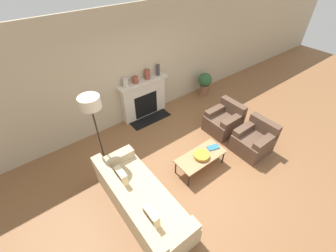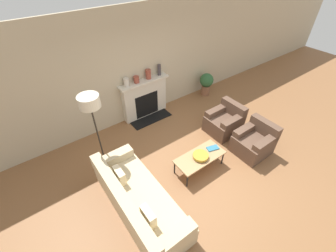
{
  "view_description": "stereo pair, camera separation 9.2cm",
  "coord_description": "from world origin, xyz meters",
  "views": [
    {
      "loc": [
        -2.63,
        -2.11,
        3.93
      ],
      "look_at": [
        -0.1,
        1.18,
        0.45
      ],
      "focal_mm": 24.0,
      "sensor_mm": 36.0,
      "label": 1
    },
    {
      "loc": [
        -2.55,
        -2.17,
        3.93
      ],
      "look_at": [
        -0.1,
        1.18,
        0.45
      ],
      "focal_mm": 24.0,
      "sensor_mm": 36.0,
      "label": 2
    }
  ],
  "objects": [
    {
      "name": "ground_plane",
      "position": [
        0.0,
        0.0,
        0.0
      ],
      "size": [
        18.0,
        18.0,
        0.0
      ],
      "primitive_type": "plane",
      "color": "brown"
    },
    {
      "name": "wall_back",
      "position": [
        0.0,
        2.55,
        1.45
      ],
      "size": [
        18.0,
        0.06,
        2.9
      ],
      "color": "#BCAD8E",
      "rests_on": "ground_plane"
    },
    {
      "name": "fireplace",
      "position": [
        0.02,
        2.41,
        0.54
      ],
      "size": [
        1.41,
        0.59,
        1.1
      ],
      "color": "beige",
      "rests_on": "ground_plane"
    },
    {
      "name": "couch",
      "position": [
        -1.66,
        -0.04,
        0.29
      ],
      "size": [
        0.86,
        2.2,
        0.75
      ],
      "rotation": [
        0.0,
        0.0,
        1.57
      ],
      "color": "#CCB78E",
      "rests_on": "ground_plane"
    },
    {
      "name": "armchair_near",
      "position": [
        1.29,
        -0.32,
        0.3
      ],
      "size": [
        0.8,
        0.73,
        0.77
      ],
      "rotation": [
        0.0,
        0.0,
        -1.57
      ],
      "color": "brown",
      "rests_on": "ground_plane"
    },
    {
      "name": "armchair_far",
      "position": [
        1.29,
        0.6,
        0.3
      ],
      "size": [
        0.8,
        0.73,
        0.77
      ],
      "rotation": [
        0.0,
        0.0,
        -1.57
      ],
      "color": "brown",
      "rests_on": "ground_plane"
    },
    {
      "name": "coffee_table",
      "position": [
        -0.1,
        0.03,
        0.35
      ],
      "size": [
        1.11,
        0.5,
        0.38
      ],
      "color": "tan",
      "rests_on": "ground_plane"
    },
    {
      "name": "bowl",
      "position": [
        -0.11,
        0.01,
        0.43
      ],
      "size": [
        0.33,
        0.33,
        0.08
      ],
      "color": "#BC8E2D",
      "rests_on": "coffee_table"
    },
    {
      "name": "book",
      "position": [
        0.29,
        0.04,
        0.4
      ],
      "size": [
        0.29,
        0.21,
        0.02
      ],
      "rotation": [
        0.0,
        0.0,
        -0.28
      ],
      "color": "teal",
      "rests_on": "coffee_table"
    },
    {
      "name": "floor_lamp",
      "position": [
        -1.73,
        1.29,
        1.6
      ],
      "size": [
        0.39,
        0.39,
        1.86
      ],
      "color": "black",
      "rests_on": "ground_plane"
    },
    {
      "name": "mantel_vase_left",
      "position": [
        -0.46,
        2.42,
        1.2
      ],
      "size": [
        0.14,
        0.14,
        0.21
      ],
      "color": "beige",
      "rests_on": "fireplace"
    },
    {
      "name": "mantel_vase_center_left",
      "position": [
        -0.18,
        2.42,
        1.19
      ],
      "size": [
        0.14,
        0.14,
        0.17
      ],
      "color": "brown",
      "rests_on": "fireplace"
    },
    {
      "name": "mantel_vase_center_right",
      "position": [
        0.18,
        2.42,
        1.23
      ],
      "size": [
        0.14,
        0.14,
        0.25
      ],
      "color": "brown",
      "rests_on": "fireplace"
    },
    {
      "name": "mantel_vase_right",
      "position": [
        0.53,
        2.42,
        1.25
      ],
      "size": [
        0.09,
        0.09,
        0.3
      ],
      "color": "#3D383D",
      "rests_on": "fireplace"
    },
    {
      "name": "potted_plant",
      "position": [
        2.17,
        2.21,
        0.43
      ],
      "size": [
        0.43,
        0.43,
        0.72
      ],
      "color": "brown",
      "rests_on": "ground_plane"
    }
  ]
}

